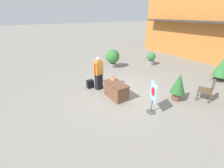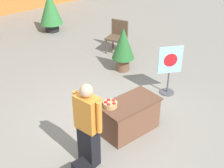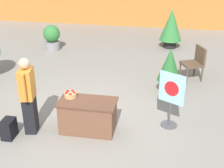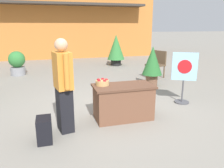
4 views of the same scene
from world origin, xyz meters
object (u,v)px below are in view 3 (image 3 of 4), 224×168
Objects in this scene: display_table at (88,116)px; potted_plant_near_right at (52,37)px; patio_chair at (195,61)px; potted_plant_far_right at (171,26)px; person_visitor at (28,96)px; backpack at (9,129)px; poster_board at (171,98)px; apple_basket at (70,94)px; potted_plant_far_left at (170,68)px.

potted_plant_near_right is at bearing 117.75° from display_table.
patio_chair is (2.41, 3.22, 0.20)m from display_table.
potted_plant_far_right is at bearing -99.22° from patio_chair.
person_visitor is at bearing 20.24° from patio_chair.
potted_plant_far_right is (3.24, 6.64, 0.61)m from backpack.
poster_board is at bearing 2.78° from person_visitor.
apple_basket is at bearing 30.89° from backpack.
display_table is 0.97× the size of poster_board.
patio_chair reaches higher than backpack.
potted_plant_far_right is (4.32, 1.06, 0.33)m from potted_plant_near_right.
person_visitor is at bearing -140.59° from potted_plant_far_left.
potted_plant_near_right reaches higher than display_table.
patio_chair reaches higher than apple_basket.
backpack is at bearing -140.37° from potted_plant_far_left.
potted_plant_far_left is 5.20m from potted_plant_near_right.
potted_plant_far_left is at bearing -90.09° from potted_plant_far_right.
person_visitor is 5.46m from potted_plant_near_right.
potted_plant_far_left is 3.96m from potted_plant_far_right.
person_visitor is 5.00m from patio_chair.
patio_chair is at bearing 32.53° from person_visitor.
display_table is at bearing -46.59° from poster_board.
patio_chair is at bearing 47.62° from apple_basket.
potted_plant_near_right is (-5.05, 1.80, -0.07)m from patio_chair.
patio_chair is 0.78× the size of potted_plant_far_left.
apple_basket is 2.88m from potted_plant_far_left.
display_table is 0.59m from apple_basket.
potted_plant_far_left is at bearing 43.71° from apple_basket.
potted_plant_far_left reaches higher than display_table.
potted_plant_far_left reaches higher than potted_plant_near_right.
backpack is at bearing -79.07° from potted_plant_near_right.
potted_plant_far_right is (2.88, 6.31, -0.04)m from person_visitor.
backpack is 0.43× the size of patio_chair.
display_table is 1.83m from poster_board.
display_table is 0.73× the size of person_visitor.
poster_board is (3.29, 1.05, 0.48)m from backpack.
potted_plant_near_right is 4.46m from potted_plant_far_right.
apple_basket is at bearing -136.29° from potted_plant_far_left.
backpack is at bearing 20.01° from patio_chair.
display_table is 5.67m from potted_plant_near_right.
patio_chair is (2.82, 3.08, -0.21)m from apple_basket.
patio_chair is at bearing -19.63° from potted_plant_near_right.
poster_board reaches higher than backpack.
person_visitor is at bearing -154.88° from apple_basket.
poster_board is at bearing -89.51° from potted_plant_far_right.
potted_plant_near_right is (-2.23, 4.89, -0.28)m from apple_basket.
person_visitor is at bearing -168.74° from display_table.
person_visitor is at bearing 41.27° from backpack.
person_visitor reaches higher than potted_plant_far_right.
poster_board reaches higher than display_table.
patio_chair is (3.97, 3.78, 0.35)m from backpack.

